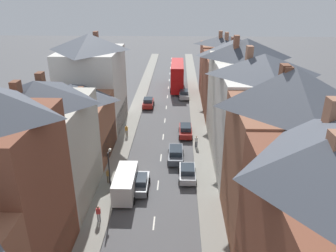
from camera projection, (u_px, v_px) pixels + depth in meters
The scene contains 18 objects.
pavement_left at pixel (134, 115), 52.88m from camera, with size 2.20×104.00×0.14m, color gray.
pavement_right at pixel (197, 116), 52.58m from camera, with size 2.20×104.00×0.14m, color gray.
centre_line_dashes at pixel (165, 121), 50.92m from camera, with size 0.14×97.80×0.01m.
terrace_row_left at pixel (36, 153), 28.21m from camera, with size 8.00×51.69×14.35m.
terrace_row_right at pixel (258, 122), 33.50m from camera, with size 8.00×64.40×14.14m.
double_decker_bus_lead at pixel (177, 75), 65.67m from camera, with size 2.74×10.80×5.30m.
car_near_blue at pixel (187, 173), 35.19m from camera, with size 1.90×3.83×1.58m.
car_near_silver at pixel (148, 103), 56.17m from camera, with size 1.90×3.86×1.68m.
car_parked_left_a at pixel (176, 154), 39.11m from camera, with size 1.90×4.53×1.64m.
car_parked_right_a at pixel (184, 94), 60.88m from camera, with size 1.90×4.58×1.59m.
car_parked_left_b at pixel (140, 183), 33.28m from camera, with size 1.90×3.93×1.62m.
car_mid_white at pixel (186, 130), 45.47m from camera, with size 1.90×4.33×1.64m.
delivery_van at pixel (126, 183), 32.33m from camera, with size 2.20×5.20×2.41m.
pedestrian_mid_left at pixel (98, 213), 28.52m from camera, with size 0.36×0.22×1.61m.
pedestrian_mid_right at pixel (108, 175), 34.23m from camera, with size 0.36×0.22×1.61m.
pedestrian_far_left at pixel (196, 141), 41.80m from camera, with size 0.36×0.22×1.61m.
pedestrian_far_right at pixel (127, 130), 45.02m from camera, with size 0.36×0.22×1.61m.
street_lamp at pixel (110, 174), 30.33m from camera, with size 0.20×1.12×5.50m.
Camera 1 is at (1.97, -11.11, 19.23)m, focal length 35.00 mm.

